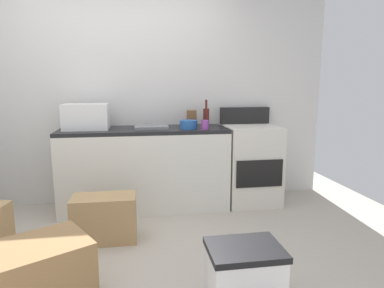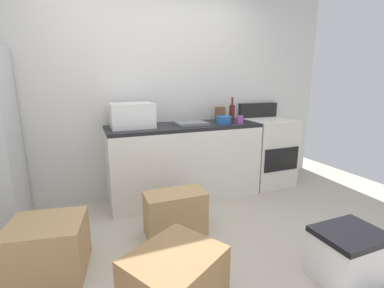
{
  "view_description": "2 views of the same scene",
  "coord_description": "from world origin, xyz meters",
  "views": [
    {
      "loc": [
        0.23,
        -2.44,
        1.36
      ],
      "look_at": [
        0.77,
        0.84,
        0.78
      ],
      "focal_mm": 31.27,
      "sensor_mm": 36.0,
      "label": 1
    },
    {
      "loc": [
        -0.78,
        -1.74,
        1.39
      ],
      "look_at": [
        0.29,
        0.94,
        0.72
      ],
      "focal_mm": 25.02,
      "sensor_mm": 36.0,
      "label": 2
    }
  ],
  "objects": [
    {
      "name": "knife_block",
      "position": [
        0.85,
        1.33,
        0.99
      ],
      "size": [
        0.1,
        0.1,
        0.18
      ],
      "primitive_type": "cube",
      "color": "brown",
      "rests_on": "kitchen_counter"
    },
    {
      "name": "ground_plane",
      "position": [
        0.0,
        0.0,
        0.0
      ],
      "size": [
        6.0,
        6.0,
        0.0
      ],
      "primitive_type": "plane",
      "color": "#B2A899"
    },
    {
      "name": "microwave",
      "position": [
        -0.3,
        1.22,
        1.04
      ],
      "size": [
        0.46,
        0.34,
        0.27
      ],
      "primitive_type": "cube",
      "color": "white",
      "rests_on": "kitchen_counter"
    },
    {
      "name": "mixing_bowl",
      "position": [
        0.78,
        1.1,
        0.95
      ],
      "size": [
        0.19,
        0.19,
        0.09
      ],
      "primitive_type": "cylinder",
      "color": "#2659A5",
      "rests_on": "kitchen_counter"
    },
    {
      "name": "coffee_mug",
      "position": [
        0.93,
        0.99,
        0.95
      ],
      "size": [
        0.08,
        0.08,
        0.1
      ],
      "primitive_type": "cylinder",
      "color": "purple",
      "rests_on": "kitchen_counter"
    },
    {
      "name": "wall_back",
      "position": [
        0.0,
        1.55,
        1.3
      ],
      "size": [
        5.0,
        0.1,
        2.6
      ],
      "primitive_type": "cube",
      "color": "silver",
      "rests_on": "ground_plane"
    },
    {
      "name": "cardboard_box_medium",
      "position": [
        -1.12,
        0.27,
        0.2
      ],
      "size": [
        0.58,
        0.53,
        0.41
      ],
      "primitive_type": "cube",
      "rotation": [
        0.0,
        0.0,
        -0.17
      ],
      "color": "tan",
      "rests_on": "ground_plane"
    },
    {
      "name": "storage_bin",
      "position": [
        0.87,
        -0.6,
        0.19
      ],
      "size": [
        0.46,
        0.36,
        0.38
      ],
      "color": "silver",
      "rests_on": "ground_plane"
    },
    {
      "name": "stove_oven",
      "position": [
        1.52,
        1.21,
        0.47
      ],
      "size": [
        0.6,
        0.61,
        1.1
      ],
      "color": "silver",
      "rests_on": "ground_plane"
    },
    {
      "name": "wine_bottle",
      "position": [
        1.01,
        1.32,
        1.01
      ],
      "size": [
        0.07,
        0.07,
        0.3
      ],
      "color": "#591E19",
      "rests_on": "kitchen_counter"
    },
    {
      "name": "sink_basin",
      "position": [
        0.38,
        1.2,
        0.92
      ],
      "size": [
        0.36,
        0.32,
        0.03
      ],
      "primitive_type": "cube",
      "color": "slate",
      "rests_on": "kitchen_counter"
    },
    {
      "name": "cardboard_box_large",
      "position": [
        -0.08,
        0.43,
        0.2
      ],
      "size": [
        0.55,
        0.3,
        0.41
      ],
      "primitive_type": "cube",
      "rotation": [
        0.0,
        0.0,
        -0.01
      ],
      "color": "tan",
      "rests_on": "ground_plane"
    },
    {
      "name": "kitchen_counter",
      "position": [
        0.3,
        1.2,
        0.45
      ],
      "size": [
        1.8,
        0.6,
        0.9
      ],
      "color": "silver",
      "rests_on": "ground_plane"
    },
    {
      "name": "cardboard_box_small",
      "position": [
        -0.37,
        -0.43,
        0.21
      ],
      "size": [
        0.68,
        0.65,
        0.42
      ],
      "primitive_type": "cube",
      "rotation": [
        0.0,
        0.0,
        0.52
      ],
      "color": "olive",
      "rests_on": "ground_plane"
    }
  ]
}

